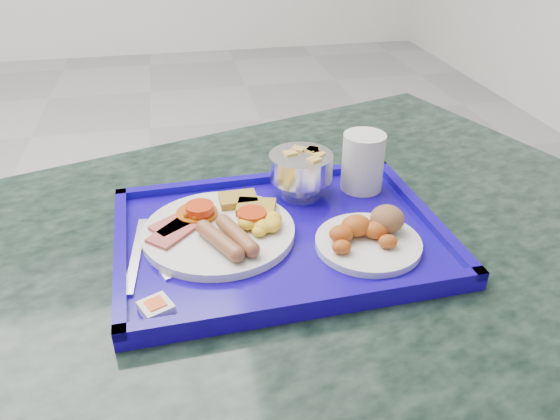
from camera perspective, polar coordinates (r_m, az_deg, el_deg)
name	(u,v)px	position (r m, az deg, el deg)	size (l,w,h in m)	color
table	(271,342)	(0.94, -0.99, -13.58)	(1.45, 1.19, 0.78)	slate
tray	(280,237)	(0.81, 0.00, -2.81)	(0.48, 0.36, 0.03)	#130398
main_plate	(225,228)	(0.80, -5.76, -1.84)	(0.22, 0.22, 0.03)	silver
bread_plate	(370,235)	(0.78, 9.35, -2.59)	(0.15, 0.15, 0.05)	silver
fruit_bowl	(302,167)	(0.89, 2.26, 4.52)	(0.10, 0.10, 0.07)	silver
juice_cup	(363,160)	(0.91, 8.67, 5.18)	(0.07, 0.07, 0.10)	silver
spoon	(166,231)	(0.82, -11.83, -2.19)	(0.07, 0.16, 0.01)	silver
knife	(136,254)	(0.78, -14.78, -4.48)	(0.01, 0.18, 0.00)	silver
jam_packet	(156,308)	(0.68, -12.83, -9.92)	(0.05, 0.05, 0.01)	silver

